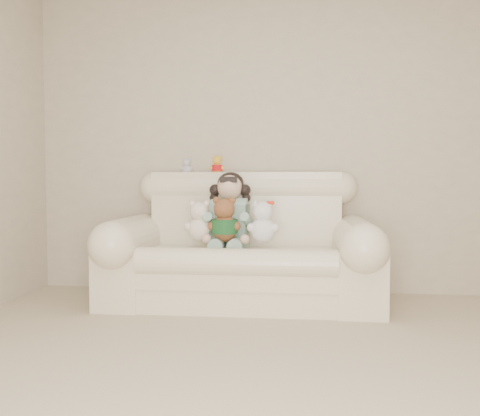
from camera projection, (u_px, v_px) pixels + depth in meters
name	position (u px, v px, depth m)	size (l,w,h in m)	color
wall_back	(296.00, 140.00, 4.45)	(4.50, 4.50, 0.00)	#B0A38C
sofa	(241.00, 238.00, 4.04)	(2.10, 0.95, 1.03)	#FFF1CD
seated_child	(230.00, 210.00, 4.12)	(0.37, 0.45, 0.62)	#266D4D
brown_teddy	(224.00, 215.00, 3.92)	(0.25, 0.19, 0.39)	brown
white_cat	(263.00, 217.00, 3.87)	(0.24, 0.18, 0.37)	white
cream_teddy	(199.00, 217.00, 3.97)	(0.23, 0.18, 0.36)	silver
yellow_mini_bear	(217.00, 163.00, 4.40)	(0.12, 0.09, 0.18)	gold
grey_mini_plush	(187.00, 165.00, 4.41)	(0.10, 0.08, 0.16)	#B4B4BB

